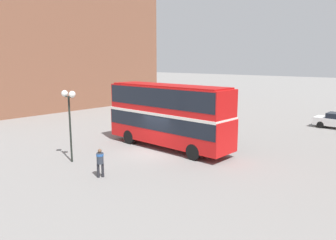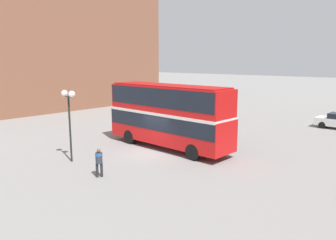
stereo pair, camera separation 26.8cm
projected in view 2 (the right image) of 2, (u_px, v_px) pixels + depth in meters
name	position (u px, v px, depth m)	size (l,w,h in m)	color
ground_plane	(150.00, 153.00, 23.08)	(240.00, 240.00, 0.00)	gray
building_row_left	(65.00, 40.00, 44.96)	(9.03, 28.44, 18.43)	brown
double_decker_bus	(168.00, 112.00, 23.91)	(10.30, 2.76, 4.70)	red
pedestrian_foreground	(99.00, 160.00, 18.12)	(0.55, 0.55, 1.63)	#232328
street_lamp_twin_globe	(69.00, 105.00, 20.46)	(1.25, 0.41, 4.59)	black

